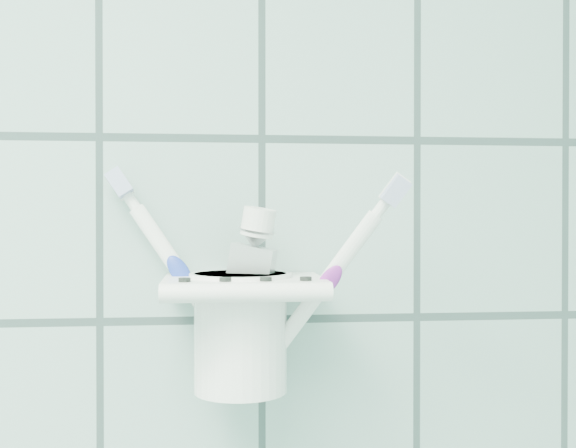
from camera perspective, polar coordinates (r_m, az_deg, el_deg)
The scene contains 6 objects.
holder_bracket at distance 0.58m, azimuth -3.52°, elevation -5.09°, with size 0.13×0.10×0.04m.
cup at distance 0.58m, azimuth -3.77°, elevation -8.14°, with size 0.08×0.08×0.09m.
toothbrush_pink at distance 0.58m, azimuth -2.85°, elevation -2.16°, with size 0.11×0.04×0.20m.
toothbrush_blue at distance 0.59m, azimuth -3.39°, elevation -2.26°, with size 0.02×0.08×0.20m.
toothbrush_orange at distance 0.58m, azimuth -2.68°, elevation -2.42°, with size 0.10×0.05×0.19m.
toothpaste_tube at distance 0.59m, azimuth -4.30°, elevation -4.37°, with size 0.05×0.04×0.15m.
Camera 1 is at (0.64, 0.58, 1.34)m, focal length 45.00 mm.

